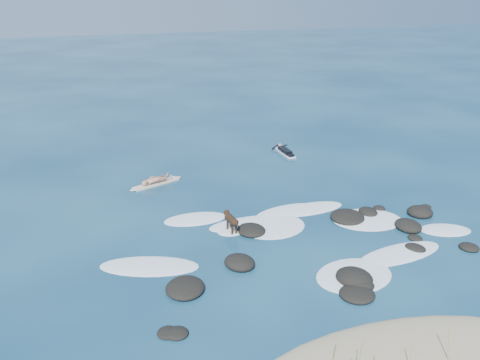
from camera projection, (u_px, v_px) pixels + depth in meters
name	position (u px, v px, depth m)	size (l,w,h in m)	color
ground	(284.00, 235.00, 20.71)	(160.00, 160.00, 0.00)	#0A2642
reef_rocks	(335.00, 250.00, 19.37)	(13.01, 7.02, 0.50)	black
breaking_foam	(299.00, 234.00, 20.81)	(14.58, 8.09, 0.12)	white
standing_surfer_rig	(155.00, 172.00, 25.53)	(2.74, 1.38, 1.63)	beige
paddling_surfer_rig	(285.00, 151.00, 30.23)	(1.00, 2.22, 0.39)	silver
dog	(231.00, 219.00, 20.78)	(0.43, 1.27, 0.81)	black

